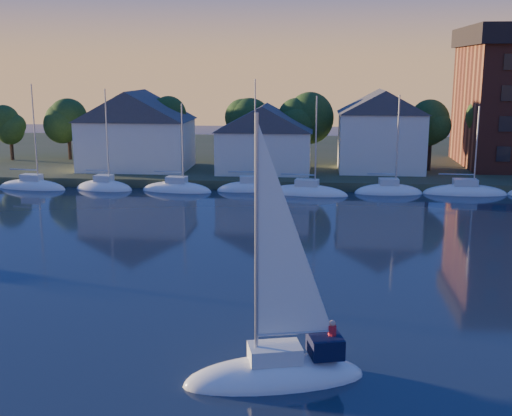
# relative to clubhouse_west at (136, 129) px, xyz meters

# --- Properties ---
(shoreline_land) EXTENTS (160.00, 50.00, 2.00)m
(shoreline_land) POSITION_rel_clubhouse_west_xyz_m (22.00, 17.00, -5.93)
(shoreline_land) COLOR #354226
(shoreline_land) RESTS_ON ground
(wooden_dock) EXTENTS (120.00, 3.00, 1.00)m
(wooden_dock) POSITION_rel_clubhouse_west_xyz_m (22.00, -6.00, -5.93)
(wooden_dock) COLOR brown
(wooden_dock) RESTS_ON ground
(clubhouse_west) EXTENTS (13.65, 9.45, 9.64)m
(clubhouse_west) POSITION_rel_clubhouse_west_xyz_m (0.00, 0.00, 0.00)
(clubhouse_west) COLOR white
(clubhouse_west) RESTS_ON shoreline_land
(clubhouse_centre) EXTENTS (11.55, 8.40, 8.08)m
(clubhouse_centre) POSITION_rel_clubhouse_west_xyz_m (16.00, -1.00, -0.80)
(clubhouse_centre) COLOR white
(clubhouse_centre) RESTS_ON shoreline_land
(clubhouse_east) EXTENTS (10.50, 8.40, 9.80)m
(clubhouse_east) POSITION_rel_clubhouse_west_xyz_m (30.00, 1.00, 0.07)
(clubhouse_east) COLOR white
(clubhouse_east) RESTS_ON shoreline_land
(tree_line) EXTENTS (93.40, 5.40, 8.90)m
(tree_line) POSITION_rel_clubhouse_west_xyz_m (24.00, 5.00, 1.24)
(tree_line) COLOR #3A271A
(tree_line) RESTS_ON shoreline_land
(moored_fleet) EXTENTS (79.50, 2.40, 12.05)m
(moored_fleet) POSITION_rel_clubhouse_west_xyz_m (18.00, -9.00, -5.83)
(moored_fleet) COLOR white
(moored_fleet) RESTS_ON ground
(hero_sailboat) EXTENTS (8.39, 4.47, 12.72)m
(hero_sailboat) POSITION_rel_clubhouse_west_xyz_m (20.76, -52.08, -5.38)
(hero_sailboat) COLOR white
(hero_sailboat) RESTS_ON ground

